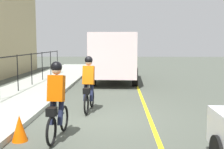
# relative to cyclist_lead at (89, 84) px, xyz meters

# --- Properties ---
(ground_plane) EXTENTS (80.00, 80.00, 0.00)m
(ground_plane) POSITION_rel_cyclist_lead_xyz_m (-0.87, -0.32, -0.91)
(ground_plane) COLOR #464B42
(lane_line_centre) EXTENTS (36.00, 0.12, 0.01)m
(lane_line_centre) POSITION_rel_cyclist_lead_xyz_m (-0.87, -1.92, -0.91)
(lane_line_centre) COLOR yellow
(lane_line_centre) RESTS_ON ground
(cyclist_lead) EXTENTS (1.71, 0.38, 1.83)m
(cyclist_lead) POSITION_rel_cyclist_lead_xyz_m (0.00, 0.00, 0.00)
(cyclist_lead) COLOR black
(cyclist_lead) RESTS_ON ground
(cyclist_follow) EXTENTS (1.71, 0.38, 1.83)m
(cyclist_follow) POSITION_rel_cyclist_lead_xyz_m (-2.71, 0.43, 0.00)
(cyclist_follow) COLOR black
(cyclist_follow) RESTS_ON ground
(box_truck_background) EXTENTS (6.78, 2.70, 2.78)m
(box_truck_background) POSITION_rel_cyclist_lead_xyz_m (7.47, -0.73, 0.64)
(box_truck_background) COLOR silver
(box_truck_background) RESTS_ON ground
(traffic_cone_near) EXTENTS (0.36, 0.36, 0.61)m
(traffic_cone_near) POSITION_rel_cyclist_lead_xyz_m (-2.89, 1.26, -0.61)
(traffic_cone_near) COLOR #EB5504
(traffic_cone_near) RESTS_ON ground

